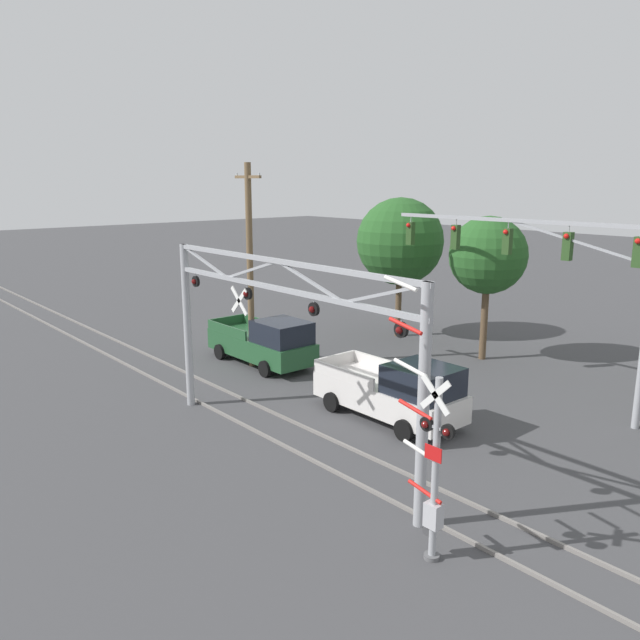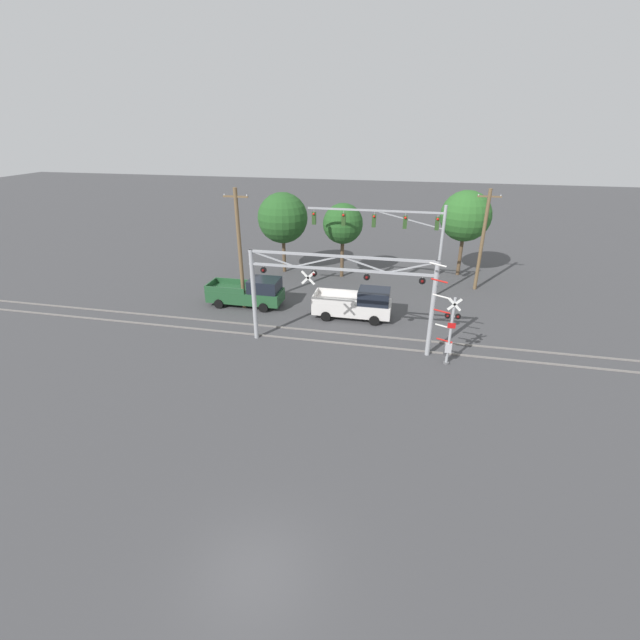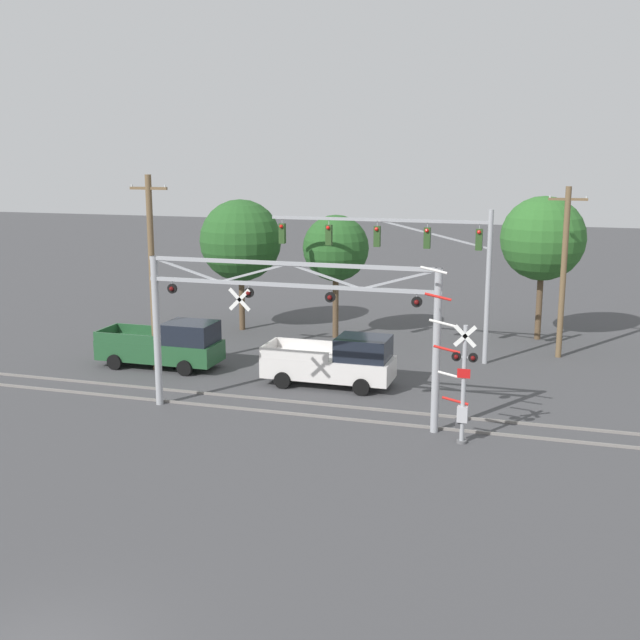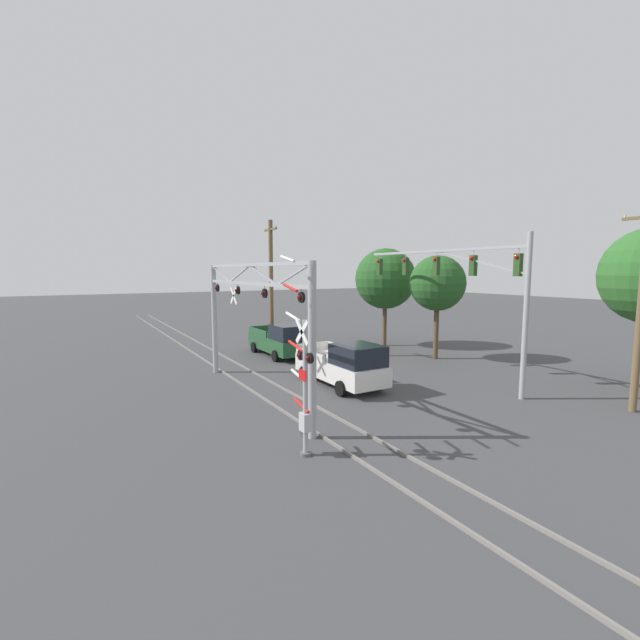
% 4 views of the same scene
% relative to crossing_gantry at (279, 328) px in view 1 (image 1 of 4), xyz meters
% --- Properties ---
extents(rail_track_near, '(80.00, 0.08, 0.10)m').
position_rel_crossing_gantry_xyz_m(rail_track_near, '(0.01, 0.28, -3.84)').
color(rail_track_near, gray).
rests_on(rail_track_near, ground_plane).
extents(rail_track_far, '(80.00, 0.08, 0.10)m').
position_rel_crossing_gantry_xyz_m(rail_track_far, '(0.01, 1.72, -3.84)').
color(rail_track_far, gray).
rests_on(rail_track_far, ground_plane).
extents(crossing_gantry, '(11.25, 0.30, 5.94)m').
position_rel_crossing_gantry_xyz_m(crossing_gantry, '(0.00, 0.00, 0.00)').
color(crossing_gantry, '#9EA0A5').
rests_on(crossing_gantry, ground_plane).
extents(crossing_signal_mast, '(2.04, 0.35, 6.11)m').
position_rel_crossing_gantry_xyz_m(crossing_signal_mast, '(6.46, -0.85, -1.73)').
color(crossing_signal_mast, '#9EA0A5').
rests_on(crossing_signal_mast, ground_plane).
extents(traffic_signal_span, '(10.76, 0.39, 7.27)m').
position_rel_crossing_gantry_xyz_m(traffic_signal_span, '(3.12, 10.14, 1.28)').
color(traffic_signal_span, '#9EA0A5').
rests_on(traffic_signal_span, ground_plane).
extents(pickup_truck_lead, '(5.56, 2.34, 2.22)m').
position_rel_crossing_gantry_xyz_m(pickup_truck_lead, '(0.56, 4.54, -2.84)').
color(pickup_truck_lead, silver).
rests_on(pickup_truck_lead, ground_plane).
extents(pickup_truck_following, '(5.74, 2.34, 2.22)m').
position_rel_crossing_gantry_xyz_m(pickup_truck_following, '(-7.77, 5.10, -2.84)').
color(pickup_truck_following, '#23512D').
rests_on(pickup_truck_following, ground_plane).
extents(utility_pole_left, '(1.80, 0.28, 8.87)m').
position_rel_crossing_gantry_xyz_m(utility_pole_left, '(-8.10, 4.58, 0.69)').
color(utility_pole_left, brown).
rests_on(utility_pole_left, ground_plane).
extents(background_tree_far_left_verge, '(3.51, 3.51, 6.60)m').
position_rel_crossing_gantry_xyz_m(background_tree_far_left_verge, '(-1.98, 13.31, 0.93)').
color(background_tree_far_left_verge, brown).
rests_on(background_tree_far_left_verge, ground_plane).
extents(background_tree_far_right_verge, '(4.51, 4.51, 7.30)m').
position_rel_crossing_gantry_xyz_m(background_tree_far_right_verge, '(-7.54, 13.61, 1.14)').
color(background_tree_far_right_verge, brown).
rests_on(background_tree_far_right_verge, ground_plane).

